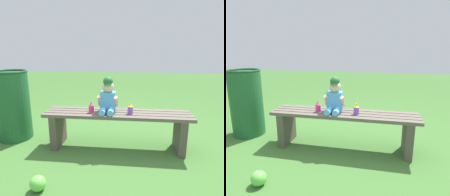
# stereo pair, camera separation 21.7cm
# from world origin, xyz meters

# --- Properties ---
(ground_plane) EXTENTS (16.00, 16.00, 0.00)m
(ground_plane) POSITION_xyz_m (0.00, 0.00, 0.00)
(ground_plane) COLOR #3D6B2D
(park_bench) EXTENTS (1.67, 0.35, 0.44)m
(park_bench) POSITION_xyz_m (0.00, 0.00, 0.30)
(park_bench) COLOR #60564C
(park_bench) RESTS_ON ground_plane
(child_figure) EXTENTS (0.23, 0.27, 0.40)m
(child_figure) POSITION_xyz_m (-0.11, 0.02, 0.62)
(child_figure) COLOR #59A5E5
(child_figure) RESTS_ON park_bench
(sippy_cup_left) EXTENTS (0.06, 0.06, 0.12)m
(sippy_cup_left) POSITION_xyz_m (-0.29, -0.04, 0.50)
(sippy_cup_left) COLOR #E5337F
(sippy_cup_left) RESTS_ON park_bench
(sippy_cup_right) EXTENTS (0.06, 0.06, 0.12)m
(sippy_cup_right) POSITION_xyz_m (0.15, -0.04, 0.50)
(sippy_cup_right) COLOR #8C4CCC
(sippy_cup_right) RESTS_ON park_bench
(toy_ball) EXTENTS (0.13, 0.13, 0.13)m
(toy_ball) POSITION_xyz_m (-0.59, -0.81, 0.07)
(toy_ball) COLOR #66CC4C
(toy_ball) RESTS_ON ground_plane
(trash_bin) EXTENTS (0.42, 0.42, 0.89)m
(trash_bin) POSITION_xyz_m (-1.35, 0.13, 0.45)
(trash_bin) COLOR #1E592D
(trash_bin) RESTS_ON ground_plane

